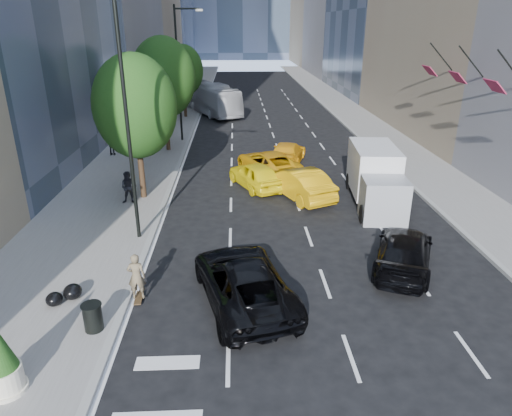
{
  "coord_description": "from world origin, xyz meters",
  "views": [
    {
      "loc": [
        -2.17,
        -14.32,
        8.83
      ],
      "look_at": [
        -1.38,
        3.52,
        1.6
      ],
      "focal_mm": 32.0,
      "sensor_mm": 36.0,
      "label": 1
    }
  ],
  "objects_px": {
    "city_bus": "(210,98)",
    "box_truck": "(376,177)",
    "black_sedan_mercedes": "(404,251)",
    "trash_can": "(93,318)",
    "black_sedan_lincoln": "(244,281)",
    "skateboarder": "(137,279)"
  },
  "relations": [
    {
      "from": "skateboarder",
      "to": "box_truck",
      "type": "distance_m",
      "value": 13.73
    },
    {
      "from": "black_sedan_mercedes",
      "to": "box_truck",
      "type": "relative_size",
      "value": 0.79
    },
    {
      "from": "black_sedan_lincoln",
      "to": "city_bus",
      "type": "relative_size",
      "value": 0.51
    },
    {
      "from": "city_bus",
      "to": "black_sedan_mercedes",
      "type": "bearing_deg",
      "value": -98.74
    },
    {
      "from": "black_sedan_lincoln",
      "to": "trash_can",
      "type": "xyz_separation_m",
      "value": [
        -4.6,
        -1.57,
        -0.22
      ]
    },
    {
      "from": "skateboarder",
      "to": "box_truck",
      "type": "height_order",
      "value": "box_truck"
    },
    {
      "from": "black_sedan_lincoln",
      "to": "trash_can",
      "type": "bearing_deg",
      "value": 4.3
    },
    {
      "from": "box_truck",
      "to": "city_bus",
      "type": "bearing_deg",
      "value": 115.77
    },
    {
      "from": "skateboarder",
      "to": "city_bus",
      "type": "height_order",
      "value": "city_bus"
    },
    {
      "from": "city_bus",
      "to": "box_truck",
      "type": "distance_m",
      "value": 28.47
    },
    {
      "from": "city_bus",
      "to": "trash_can",
      "type": "distance_m",
      "value": 37.2
    },
    {
      "from": "box_truck",
      "to": "black_sedan_lincoln",
      "type": "bearing_deg",
      "value": -122.84
    },
    {
      "from": "black_sedan_mercedes",
      "to": "box_truck",
      "type": "height_order",
      "value": "box_truck"
    },
    {
      "from": "black_sedan_lincoln",
      "to": "city_bus",
      "type": "xyz_separation_m",
      "value": [
        -2.8,
        35.58,
        0.76
      ]
    },
    {
      "from": "skateboarder",
      "to": "trash_can",
      "type": "relative_size",
      "value": 1.97
    },
    {
      "from": "box_truck",
      "to": "trash_can",
      "type": "distance_m",
      "value": 15.64
    },
    {
      "from": "skateboarder",
      "to": "black_sedan_lincoln",
      "type": "distance_m",
      "value": 3.61
    },
    {
      "from": "skateboarder",
      "to": "trash_can",
      "type": "height_order",
      "value": "skateboarder"
    },
    {
      "from": "skateboarder",
      "to": "black_sedan_lincoln",
      "type": "height_order",
      "value": "skateboarder"
    },
    {
      "from": "black_sedan_lincoln",
      "to": "box_truck",
      "type": "distance_m",
      "value": 11.33
    },
    {
      "from": "city_bus",
      "to": "box_truck",
      "type": "relative_size",
      "value": 1.79
    },
    {
      "from": "skateboarder",
      "to": "black_sedan_lincoln",
      "type": "bearing_deg",
      "value": 174.08
    }
  ]
}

